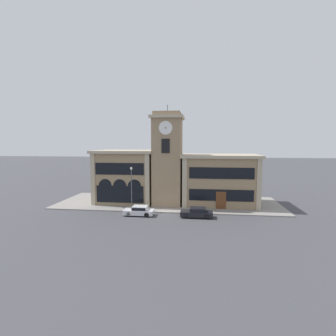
{
  "coord_description": "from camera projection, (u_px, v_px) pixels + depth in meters",
  "views": [
    {
      "loc": [
        5.21,
        -36.8,
        10.14
      ],
      "look_at": [
        0.36,
        2.95,
        6.31
      ],
      "focal_mm": 28.0,
      "sensor_mm": 36.0,
      "label": 1
    }
  ],
  "objects": [
    {
      "name": "ground_plane",
      "position": [
        163.0,
        213.0,
        37.96
      ],
      "size": [
        300.0,
        300.0,
        0.0
      ],
      "primitive_type": "plane",
      "color": "#424247"
    },
    {
      "name": "sidewalk_kerb",
      "position": [
        168.0,
        203.0,
        44.25
      ],
      "size": [
        36.71,
        12.75,
        0.15
      ],
      "color": "gray",
      "rests_on": "ground_plane"
    },
    {
      "name": "clock_tower",
      "position": [
        167.0,
        159.0,
        42.39
      ],
      "size": [
        5.23,
        5.23,
        16.22
      ],
      "color": "#937A5B",
      "rests_on": "ground_plane"
    },
    {
      "name": "town_hall_left_wing",
      "position": [
        126.0,
        176.0,
        45.15
      ],
      "size": [
        10.25,
        8.5,
        8.9
      ],
      "color": "#937A5B",
      "rests_on": "ground_plane"
    },
    {
      "name": "town_hall_right_wing",
      "position": [
        219.0,
        179.0,
        43.29
      ],
      "size": [
        12.49,
        8.5,
        8.25
      ],
      "color": "#937A5B",
      "rests_on": "ground_plane"
    },
    {
      "name": "parked_car_near",
      "position": [
        139.0,
        210.0,
        36.71
      ],
      "size": [
        4.23,
        1.95,
        1.34
      ],
      "rotation": [
        0.0,
        0.0,
        3.13
      ],
      "color": "silver",
      "rests_on": "ground_plane"
    },
    {
      "name": "parked_car_mid",
      "position": [
        197.0,
        212.0,
        35.73
      ],
      "size": [
        4.39,
        1.86,
        1.34
      ],
      "rotation": [
        0.0,
        0.0,
        3.13
      ],
      "color": "black",
      "rests_on": "ground_plane"
    },
    {
      "name": "street_lamp",
      "position": [
        131.0,
        183.0,
        38.77
      ],
      "size": [
        0.36,
        0.36,
        6.42
      ],
      "color": "#4C4C51",
      "rests_on": "sidewalk_kerb"
    }
  ]
}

